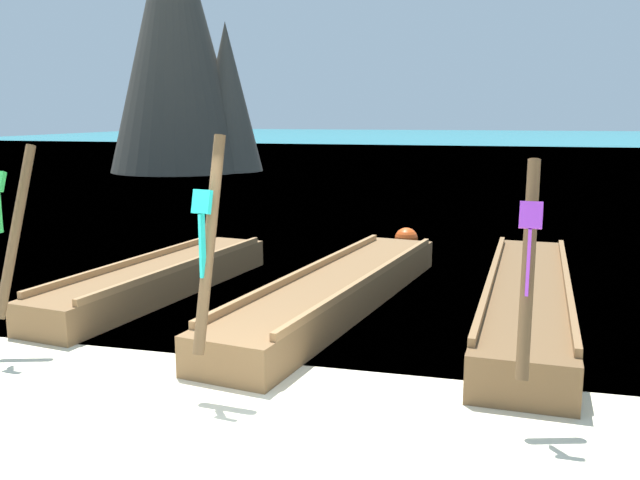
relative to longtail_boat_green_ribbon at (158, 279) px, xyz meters
The scene contains 7 objects.
ground 5.39m from the longtail_boat_green_ribbon, 58.22° to the right, with size 120.00×120.00×0.00m, color beige.
sea_water 57.59m from the longtail_boat_green_ribbon, 87.18° to the left, with size 120.00×120.00×0.00m, color teal.
longtail_boat_green_ribbon is the anchor object (origin of this frame).
longtail_boat_turquoise_ribbon 2.99m from the longtail_boat_green_ribbon, ahead, with size 2.23×7.16×2.70m.
longtail_boat_violet_ribbon 5.75m from the longtail_boat_green_ribbon, ahead, with size 1.49×7.29×2.50m.
karst_rock 25.70m from the longtail_boat_green_ribbon, 114.29° to the left, with size 7.62×6.90×13.63m.
mooring_buoy_near 5.77m from the longtail_boat_green_ribbon, 53.51° to the left, with size 0.50×0.50×0.50m.
Camera 1 is at (2.40, -5.23, 2.90)m, focal length 38.46 mm.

